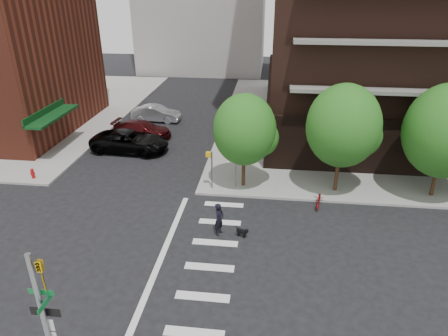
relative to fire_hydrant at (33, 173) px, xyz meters
name	(u,v)px	position (x,y,z in m)	size (l,w,h in m)	color
ground	(149,263)	(10.50, -7.80, -0.55)	(120.00, 120.00, 0.00)	black
sidewalk_ne	(425,123)	(31.00, 15.70, -0.48)	(39.00, 33.00, 0.15)	gray
crosswalk	(193,266)	(12.71, -7.80, -0.55)	(3.85, 13.00, 0.01)	silver
tree_a	(244,130)	(14.50, 0.70, 3.49)	(4.00, 4.00, 5.90)	#301E11
tree_b	(343,126)	(20.50, 0.70, 3.99)	(4.50, 4.50, 6.65)	#301E11
tree_c	(447,131)	(26.50, 0.70, 3.89)	(5.00, 5.00, 6.80)	#301E11
pedestrian_signal	(217,164)	(12.82, 0.12, 1.30)	(2.18, 0.67, 2.60)	slate
fire_hydrant	(33,173)	(0.00, 0.00, 0.00)	(0.24, 0.24, 0.73)	#A50C0C
parked_car_black	(130,141)	(5.00, 5.78, 0.30)	(6.16, 2.84, 1.71)	black
parked_car_maroon	(142,129)	(5.00, 9.01, 0.19)	(5.10, 2.07, 1.48)	#390B0C
parked_car_silver	(156,113)	(5.00, 13.56, 0.22)	(4.72, 1.64, 1.55)	#BABFC2
scooter	(319,200)	(19.28, -1.30, -0.11)	(0.59, 1.69, 0.89)	maroon
dog_walker	(219,219)	(13.61, -4.94, 0.38)	(0.45, 0.68, 1.87)	black
dog	(242,231)	(14.87, -5.09, -0.21)	(0.65, 0.39, 0.55)	black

